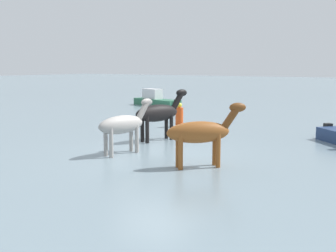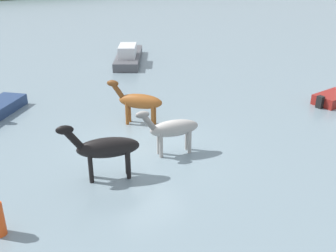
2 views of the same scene
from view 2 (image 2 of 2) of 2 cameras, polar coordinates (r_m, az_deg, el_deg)
ground_plane at (r=14.24m, az=-3.36°, el=-3.36°), size 173.75×173.75×0.00m
horse_chestnut_trailing at (r=13.49m, az=0.59°, el=-0.39°), size 2.27×0.88×1.75m
horse_rear_stallion at (r=12.12m, az=-9.12°, el=-3.20°), size 2.45×1.15×1.92m
horse_pinto_flank at (r=15.95m, az=-4.33°, el=3.61°), size 1.91×1.90×1.81m
boat_dinghy_port at (r=25.88m, az=-5.77°, el=9.97°), size 3.95×5.33×1.36m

